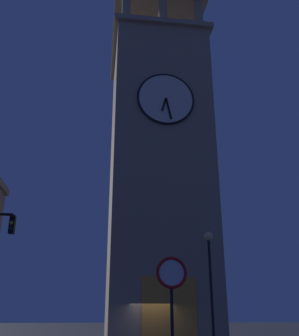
% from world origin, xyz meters
% --- Properties ---
extents(clocktower, '(7.54, 8.41, 28.81)m').
position_xyz_m(clocktower, '(-1.02, -4.28, 11.83)').
color(clocktower, gray).
rests_on(clocktower, ground_plane).
extents(street_lamp, '(0.44, 0.44, 5.80)m').
position_xyz_m(street_lamp, '(-2.29, 4.05, 3.98)').
color(street_lamp, black).
rests_on(street_lamp, ground_plane).
extents(no_horn_sign, '(0.78, 0.14, 3.23)m').
position_xyz_m(no_horn_sign, '(1.34, 13.26, 2.54)').
color(no_horn_sign, black).
rests_on(no_horn_sign, ground_plane).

